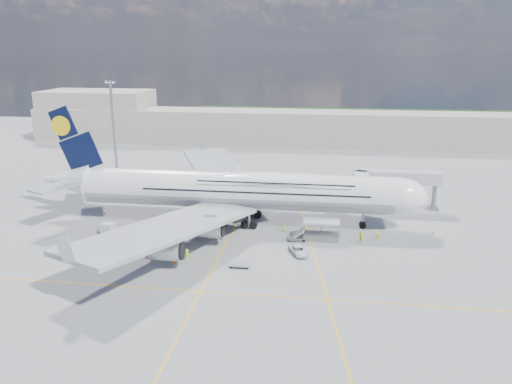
# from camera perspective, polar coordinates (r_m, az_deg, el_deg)

# --- Properties ---
(ground) EXTENTS (300.00, 300.00, 0.00)m
(ground) POSITION_cam_1_polar(r_m,az_deg,el_deg) (92.03, -3.30, -5.55)
(ground) COLOR gray
(ground) RESTS_ON ground
(taxi_line_main) EXTENTS (0.25, 220.00, 0.01)m
(taxi_line_main) POSITION_cam_1_polar(r_m,az_deg,el_deg) (92.03, -3.30, -5.54)
(taxi_line_main) COLOR #FAB50D
(taxi_line_main) RESTS_ON ground
(taxi_line_cross) EXTENTS (120.00, 0.25, 0.01)m
(taxi_line_cross) POSITION_cam_1_polar(r_m,az_deg,el_deg) (74.28, -6.27, -11.22)
(taxi_line_cross) COLOR #FAB50D
(taxi_line_cross) RESTS_ON ground
(taxi_line_diag) EXTENTS (14.16, 99.06, 0.01)m
(taxi_line_diag) POSITION_cam_1_polar(r_m,az_deg,el_deg) (99.87, 5.73, -3.81)
(taxi_line_diag) COLOR #FAB50D
(taxi_line_diag) RESTS_ON ground
(airliner) EXTENTS (77.26, 79.15, 23.71)m
(airliner) POSITION_cam_1_polar(r_m,az_deg,el_deg) (99.07, -2.12, 0.27)
(airliner) COLOR white
(airliner) RESTS_ON ground
(jet_bridge) EXTENTS (18.80, 12.10, 8.50)m
(jet_bridge) POSITION_cam_1_polar(r_m,az_deg,el_deg) (109.03, 14.39, 1.25)
(jet_bridge) COLOR #B7B7BC
(jet_bridge) RESTS_ON ground
(cargo_loader) EXTENTS (8.53, 3.20, 3.67)m
(cargo_loader) POSITION_cam_1_polar(r_m,az_deg,el_deg) (92.74, 7.33, -4.65)
(cargo_loader) COLOR silver
(cargo_loader) RESTS_ON ground
(light_mast) EXTENTS (3.00, 0.70, 25.50)m
(light_mast) POSITION_cam_1_polar(r_m,az_deg,el_deg) (142.28, -15.97, 7.19)
(light_mast) COLOR gray
(light_mast) RESTS_ON ground
(terminal) EXTENTS (180.00, 16.00, 12.00)m
(terminal) POSITION_cam_1_polar(r_m,az_deg,el_deg) (181.77, 2.40, 7.36)
(terminal) COLOR #B2AD9E
(terminal) RESTS_ON ground
(hangar) EXTENTS (40.00, 22.00, 18.00)m
(hangar) POSITION_cam_1_polar(r_m,az_deg,el_deg) (204.78, -17.57, 8.48)
(hangar) COLOR #B2AD9E
(hangar) RESTS_ON ground
(tree_line) EXTENTS (160.00, 6.00, 8.00)m
(tree_line) POSITION_cam_1_polar(r_m,az_deg,el_deg) (227.02, 13.71, 8.20)
(tree_line) COLOR #193814
(tree_line) RESTS_ON ground
(dolly_row_a) EXTENTS (3.58, 2.27, 0.49)m
(dolly_row_a) POSITION_cam_1_polar(r_m,az_deg,el_deg) (94.70, -18.27, -5.49)
(dolly_row_a) COLOR gray
(dolly_row_a) RESTS_ON ground
(dolly_row_b) EXTENTS (3.45, 2.62, 0.45)m
(dolly_row_b) POSITION_cam_1_polar(r_m,az_deg,el_deg) (88.75, -17.32, -6.91)
(dolly_row_b) COLOR gray
(dolly_row_b) RESTS_ON ground
(dolly_row_c) EXTENTS (3.62, 2.47, 0.48)m
(dolly_row_c) POSITION_cam_1_polar(r_m,az_deg,el_deg) (93.96, -10.97, -5.12)
(dolly_row_c) COLOR gray
(dolly_row_c) RESTS_ON ground
(dolly_back) EXTENTS (3.53, 2.15, 2.12)m
(dolly_back) POSITION_cam_1_polar(r_m,az_deg,el_deg) (98.62, -16.61, -4.00)
(dolly_back) COLOR gray
(dolly_back) RESTS_ON ground
(dolly_nose_far) EXTENTS (3.32, 1.81, 0.48)m
(dolly_nose_far) POSITION_cam_1_polar(r_m,az_deg,el_deg) (81.26, -1.89, -8.31)
(dolly_nose_far) COLOR gray
(dolly_nose_far) RESTS_ON ground
(dolly_nose_near) EXTENTS (3.58, 2.47, 0.48)m
(dolly_nose_near) POSITION_cam_1_polar(r_m,az_deg,el_deg) (92.06, 4.69, -5.32)
(dolly_nose_near) COLOR gray
(dolly_nose_near) RESTS_ON ground
(baggage_tug) EXTENTS (2.81, 1.45, 1.71)m
(baggage_tug) POSITION_cam_1_polar(r_m,az_deg,el_deg) (92.98, -4.53, -4.84)
(baggage_tug) COLOR white
(baggage_tug) RESTS_ON ground
(catering_truck_inner) EXTENTS (6.36, 4.55, 3.50)m
(catering_truck_inner) POSITION_cam_1_polar(r_m,az_deg,el_deg) (111.24, -2.99, -0.74)
(catering_truck_inner) COLOR gray
(catering_truck_inner) RESTS_ON ground
(catering_truck_outer) EXTENTS (6.75, 2.95, 3.94)m
(catering_truck_outer) POSITION_cam_1_polar(r_m,az_deg,el_deg) (138.06, -3.28, 2.71)
(catering_truck_outer) COLOR gray
(catering_truck_outer) RESTS_ON ground
(service_van) EXTENTS (4.01, 5.36, 1.35)m
(service_van) POSITION_cam_1_polar(r_m,az_deg,el_deg) (86.00, 4.88, -6.71)
(service_van) COLOR white
(service_van) RESTS_ON ground
(crew_nose) EXTENTS (0.78, 0.63, 1.84)m
(crew_nose) POSITION_cam_1_polar(r_m,az_deg,el_deg) (94.77, 13.75, -4.75)
(crew_nose) COLOR #DDF419
(crew_nose) RESTS_ON ground
(crew_loader) EXTENTS (1.21, 1.23, 2.01)m
(crew_loader) POSITION_cam_1_polar(r_m,az_deg,el_deg) (92.33, 11.86, -5.14)
(crew_loader) COLOR #D1EA18
(crew_loader) RESTS_ON ground
(crew_wing) EXTENTS (0.63, 1.17, 1.90)m
(crew_wing) POSITION_cam_1_polar(r_m,az_deg,el_deg) (85.49, -11.91, -6.96)
(crew_wing) COLOR #9AE017
(crew_wing) RESTS_ON ground
(crew_van) EXTENTS (0.62, 0.85, 1.60)m
(crew_van) POSITION_cam_1_polar(r_m,az_deg,el_deg) (95.84, 3.18, -4.12)
(crew_van) COLOR #98E618
(crew_van) RESTS_ON ground
(crew_tug) EXTENTS (1.45, 1.15, 1.96)m
(crew_tug) POSITION_cam_1_polar(r_m,az_deg,el_deg) (84.19, -7.89, -7.11)
(crew_tug) COLOR #ACFC1A
(crew_tug) RESTS_ON ground
(cone_nose) EXTENTS (0.46, 0.46, 0.58)m
(cone_nose) POSITION_cam_1_polar(r_m,az_deg,el_deg) (100.96, 19.55, -4.32)
(cone_nose) COLOR #FF660D
(cone_nose) RESTS_ON ground
(cone_wing_left_inner) EXTENTS (0.42, 0.42, 0.53)m
(cone_wing_left_inner) POSITION_cam_1_polar(r_m,az_deg,el_deg) (121.05, -1.01, 0.01)
(cone_wing_left_inner) COLOR #FF660D
(cone_wing_left_inner) RESTS_ON ground
(cone_wing_left_outer) EXTENTS (0.49, 0.49, 0.63)m
(cone_wing_left_outer) POSITION_cam_1_polar(r_m,az_deg,el_deg) (122.65, -10.28, -0.01)
(cone_wing_left_outer) COLOR #FF660D
(cone_wing_left_outer) RESTS_ON ground
(cone_wing_right_inner) EXTENTS (0.49, 0.49, 0.62)m
(cone_wing_right_inner) POSITION_cam_1_polar(r_m,az_deg,el_deg) (86.46, -12.40, -7.19)
(cone_wing_right_inner) COLOR #FF660D
(cone_wing_right_inner) RESTS_ON ground
(cone_wing_right_outer) EXTENTS (0.39, 0.39, 0.50)m
(cone_wing_right_outer) POSITION_cam_1_polar(r_m,az_deg,el_deg) (83.46, -9.29, -7.94)
(cone_wing_right_outer) COLOR #FF660D
(cone_wing_right_outer) RESTS_ON ground
(cone_tail) EXTENTS (0.48, 0.48, 0.61)m
(cone_tail) POSITION_cam_1_polar(r_m,az_deg,el_deg) (110.50, -16.94, -2.30)
(cone_tail) COLOR #FF660D
(cone_tail) RESTS_ON ground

